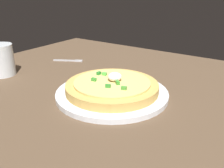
# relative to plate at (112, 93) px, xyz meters

# --- Properties ---
(dining_table) EXTENTS (1.14, 0.87, 0.03)m
(dining_table) POSITION_rel_plate_xyz_m (-0.01, 0.07, -0.02)
(dining_table) COLOR brown
(dining_table) RESTS_ON ground
(plate) EXTENTS (0.29, 0.29, 0.01)m
(plate) POSITION_rel_plate_xyz_m (0.00, 0.00, 0.00)
(plate) COLOR white
(plate) RESTS_ON dining_table
(pizza) EXTENTS (0.24, 0.24, 0.05)m
(pizza) POSITION_rel_plate_xyz_m (0.00, 0.00, 0.02)
(pizza) COLOR tan
(pizza) RESTS_ON plate
(cup_near) EXTENTS (0.08, 0.08, 0.10)m
(cup_near) POSITION_rel_plate_xyz_m (-0.38, -0.07, 0.04)
(cup_near) COLOR silver
(cup_near) RESTS_ON dining_table
(fork) EXTENTS (0.10, 0.06, 0.01)m
(fork) POSITION_rel_plate_xyz_m (-0.31, 0.17, -0.00)
(fork) COLOR #B7B7BC
(fork) RESTS_ON dining_table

